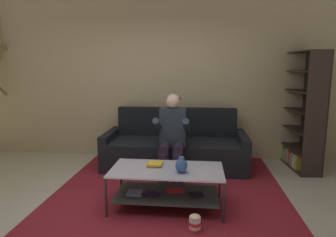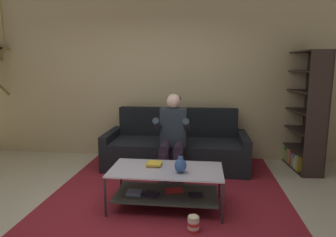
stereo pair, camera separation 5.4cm
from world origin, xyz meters
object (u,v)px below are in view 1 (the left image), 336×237
couch (175,148)px  coffee_table (166,182)px  book_stack (154,164)px  popcorn_tub (195,223)px  vase (181,165)px  person_seated_center (172,133)px  bookshelf (303,123)px

couch → coffee_table: size_ratio=1.76×
book_stack → popcorn_tub: size_ratio=1.14×
couch → vase: bearing=-83.1°
coffee_table → book_stack: bearing=148.5°
vase → book_stack: vase is taller
person_seated_center → coffee_table: person_seated_center is taller
book_stack → couch: bearing=84.2°
book_stack → bookshelf: bearing=36.0°
coffee_table → book_stack: size_ratio=6.35×
vase → person_seated_center: bearing=100.5°
person_seated_center → book_stack: (-0.14, -0.84, -0.19)m
vase → book_stack: (-0.33, 0.20, -0.07)m
vase → popcorn_tub: (0.16, -0.39, -0.47)m
popcorn_tub → vase: bearing=112.6°
vase → couch: bearing=96.9°
vase → book_stack: size_ratio=0.90×
coffee_table → vase: size_ratio=7.08×
person_seated_center → coffee_table: (0.01, -0.93, -0.37)m
book_stack → popcorn_tub: 0.87m
couch → bookshelf: bookshelf is taller
coffee_table → vase: (0.18, -0.10, 0.25)m
vase → bookshelf: (1.87, 1.80, 0.18)m
book_stack → popcorn_tub: (0.49, -0.59, -0.40)m
person_seated_center → bookshelf: size_ratio=0.66×
coffee_table → popcorn_tub: (0.34, -0.49, -0.22)m
person_seated_center → bookshelf: bookshelf is taller
book_stack → bookshelf: bookshelf is taller
coffee_table → book_stack: book_stack is taller
couch → bookshelf: bearing=6.2°
couch → popcorn_tub: couch is taller
vase → bookshelf: bookshelf is taller
book_stack → popcorn_tub: book_stack is taller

